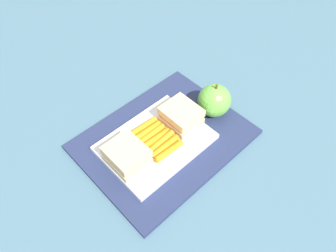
{
  "coord_description": "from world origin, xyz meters",
  "views": [
    {
      "loc": [
        -0.29,
        -0.32,
        0.59
      ],
      "look_at": [
        0.01,
        0.0,
        0.04
      ],
      "focal_mm": 34.55,
      "sensor_mm": 36.0,
      "label": 1
    }
  ],
  "objects": [
    {
      "name": "ground_plane",
      "position": [
        0.0,
        0.0,
        0.0
      ],
      "size": [
        2.4,
        2.4,
        0.0
      ],
      "primitive_type": "plane",
      "color": "#42667A"
    },
    {
      "name": "lunchbag_mat",
      "position": [
        0.0,
        0.0,
        0.01
      ],
      "size": [
        0.36,
        0.28,
        0.01
      ],
      "primitive_type": "cube",
      "color": "navy",
      "rests_on": "ground_plane"
    },
    {
      "name": "food_tray",
      "position": [
        -0.03,
        0.0,
        0.02
      ],
      "size": [
        0.23,
        0.17,
        0.01
      ],
      "primitive_type": "cube",
      "color": "white",
      "rests_on": "lunchbag_mat"
    },
    {
      "name": "sandwich_half_left",
      "position": [
        -0.1,
        0.0,
        0.04
      ],
      "size": [
        0.07,
        0.08,
        0.04
      ],
      "color": "#DBC189",
      "rests_on": "food_tray"
    },
    {
      "name": "sandwich_half_right",
      "position": [
        0.05,
        0.0,
        0.04
      ],
      "size": [
        0.07,
        0.08,
        0.04
      ],
      "color": "#DBC189",
      "rests_on": "food_tray"
    },
    {
      "name": "carrot_sticks_bundle",
      "position": [
        -0.02,
        0.0,
        0.03
      ],
      "size": [
        0.08,
        0.1,
        0.02
      ],
      "color": "orange",
      "rests_on": "food_tray"
    },
    {
      "name": "apple",
      "position": [
        0.14,
        -0.02,
        0.05
      ],
      "size": [
        0.08,
        0.08,
        0.09
      ],
      "color": "#66B742",
      "rests_on": "lunchbag_mat"
    }
  ]
}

